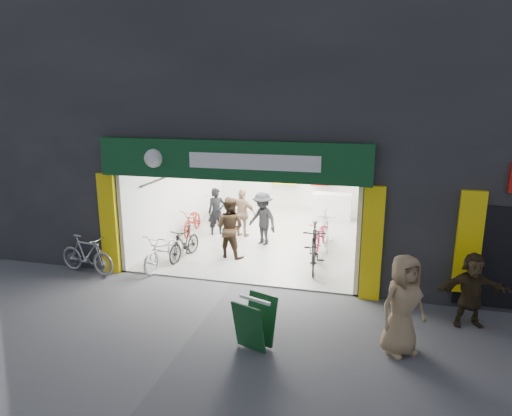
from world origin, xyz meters
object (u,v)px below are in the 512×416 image
at_px(parked_bike, 87,255).
at_px(bike_right_front, 314,247).
at_px(pedestrian_near, 403,305).
at_px(bike_left_front, 165,250).
at_px(sandwich_board, 255,322).

bearing_deg(parked_bike, bike_right_front, -62.83).
bearing_deg(bike_right_front, pedestrian_near, -67.22).
bearing_deg(parked_bike, pedestrian_near, -94.28).
relative_size(bike_left_front, bike_right_front, 0.93).
bearing_deg(bike_right_front, parked_bike, -168.56).
relative_size(bike_left_front, pedestrian_near, 1.02).
bearing_deg(parked_bike, bike_left_front, -53.32).
xyz_separation_m(bike_right_front, pedestrian_near, (2.02, -3.66, 0.32)).
distance_m(bike_left_front, bike_right_front, 3.94).
relative_size(parked_bike, sandwich_board, 1.79).
bearing_deg(pedestrian_near, sandwich_board, 153.86).
bearing_deg(bike_right_front, bike_left_front, -173.32).
bearing_deg(sandwich_board, bike_right_front, 102.78).
relative_size(bike_right_front, sandwich_board, 2.13).
distance_m(bike_right_front, pedestrian_near, 4.19).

